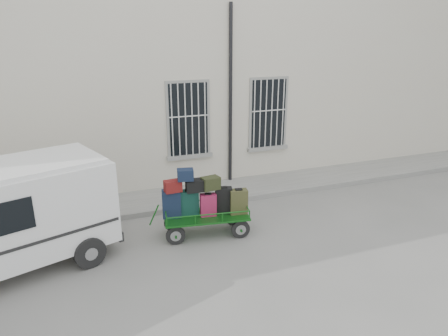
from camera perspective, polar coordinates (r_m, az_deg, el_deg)
The scene contains 4 objects.
ground at distance 10.45m, azimuth 1.88°, elevation -8.24°, with size 80.00×80.00×0.00m, color slate.
building at distance 14.65m, azimuth -6.38°, elevation 11.74°, with size 24.00×5.15×6.00m.
sidewalk at distance 12.29m, azimuth -2.03°, elevation -3.60°, with size 24.00×1.70×0.15m, color slate.
luggage_cart at distance 9.68m, azimuth -3.10°, elevation -5.08°, with size 2.44×1.22×1.74m.
Camera 1 is at (-3.59, -8.61, 4.70)m, focal length 32.00 mm.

